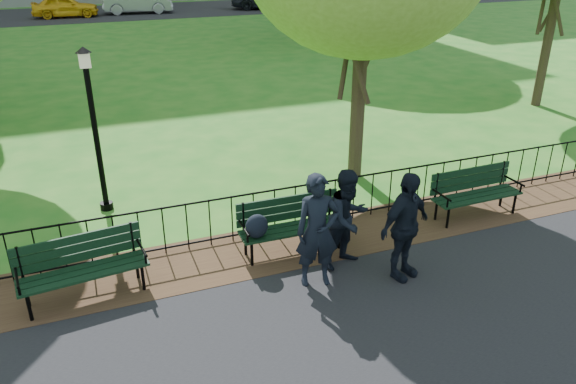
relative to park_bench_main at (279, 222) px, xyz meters
name	(u,v)px	position (x,y,z in m)	size (l,w,h in m)	color
ground	(354,284)	(0.78, -1.30, -0.63)	(120.00, 120.00, 0.00)	#1F641A
dirt_strip	(316,239)	(0.78, 0.20, -0.62)	(60.00, 1.60, 0.01)	#331F15
far_street	(118,12)	(0.78, 33.70, -0.62)	(70.00, 9.00, 0.01)	black
iron_fence	(305,204)	(0.78, 0.70, -0.13)	(24.06, 0.06, 1.00)	black
park_bench_main	(279,222)	(0.00, 0.00, 0.00)	(1.84, 0.60, 1.04)	black
park_bench_left_a	(81,261)	(-3.16, -0.06, -0.02)	(1.92, 0.78, 1.06)	black
park_bench_right_a	(475,188)	(4.02, 0.01, -0.04)	(1.82, 0.60, 1.03)	black
lamppost	(94,126)	(-2.61, 2.87, 1.12)	(0.29, 0.29, 3.21)	black
person_left	(317,231)	(0.25, -1.03, 0.30)	(0.67, 0.44, 1.84)	black
person_mid	(348,219)	(0.94, -0.70, 0.22)	(0.82, 0.43, 1.68)	black
person_right	(405,226)	(1.59, -1.35, 0.28)	(1.05, 0.43, 1.79)	black
taxi	(65,6)	(-2.56, 32.33, 0.07)	(1.62, 4.03, 1.37)	gold
sedan_silver	(137,2)	(2.03, 32.62, 0.13)	(1.59, 4.57, 1.51)	#A2A5AA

